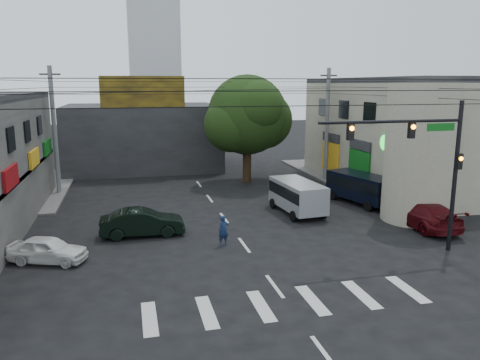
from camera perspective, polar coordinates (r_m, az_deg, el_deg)
name	(u,v)px	position (r m, az deg, el deg)	size (l,w,h in m)	color
ground	(255,259)	(21.85, 1.81, -9.66)	(160.00, 160.00, 0.00)	black
sidewalk_far_right	(392,171)	(45.02, 18.04, 1.00)	(16.00, 16.00, 0.15)	#514F4C
building_right	(429,134)	(40.36, 22.09, 5.19)	(14.00, 18.00, 8.00)	gray
corner_column	(420,153)	(29.05, 21.08, 3.07)	(4.00, 4.00, 8.00)	gray
building_far	(143,136)	(45.91, -11.76, 5.22)	(14.00, 10.00, 6.00)	#232326
billboard	(143,92)	(40.75, -11.76, 10.50)	(7.00, 0.30, 2.60)	olive
tower_distant	(152,4)	(90.88, -10.67, 20.34)	(9.00, 9.00, 44.00)	silver
street_tree	(247,115)	(37.90, 0.87, 7.91)	(6.40, 6.40, 8.70)	black
traffic_gantry	(426,153)	(23.07, 21.71, 3.08)	(7.10, 0.35, 7.20)	black
utility_pole_far_left	(54,131)	(36.13, -21.68, 5.52)	(0.32, 0.32, 9.20)	#59595B
utility_pole_far_right	(327,125)	(39.17, 10.55, 6.55)	(0.32, 0.32, 9.20)	#59595B
dark_sedan	(142,222)	(25.43, -11.80, -5.09)	(4.42, 1.58, 1.45)	black
white_compact	(48,250)	(23.04, -22.40, -7.84)	(3.78, 2.54, 1.20)	white
maroon_sedan	(423,214)	(28.26, 21.38, -3.92)	(2.15, 5.17, 1.49)	#490A0F
silver_minivan	(297,198)	(29.29, 7.00, -2.14)	(2.34, 4.81, 2.01)	#A0A2A7
navy_van	(361,189)	(32.46, 14.54, -1.08)	(3.17, 5.33, 2.00)	black
traffic_officer	(224,231)	(23.44, -2.02, -6.20)	(0.60, 0.44, 1.52)	#132244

